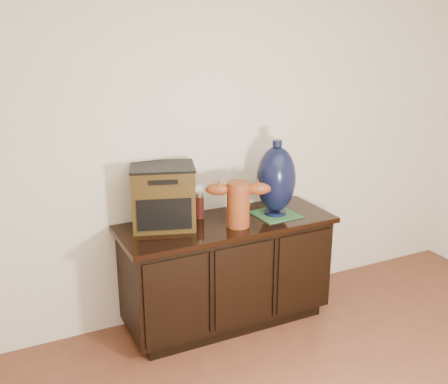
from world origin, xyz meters
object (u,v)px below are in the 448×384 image
terracotta_vessel (238,202)px  spray_can (199,206)px  lamp_base (276,180)px  sideboard (227,271)px  tv_radio (163,196)px

terracotta_vessel → spray_can: (-0.17, 0.25, -0.08)m
lamp_base → spray_can: 0.55m
sideboard → lamp_base: lamp_base is taller
sideboard → lamp_base: bearing=-4.7°
tv_radio → spray_can: tv_radio is taller
lamp_base → spray_can: lamp_base is taller
lamp_base → spray_can: size_ratio=2.88×
sideboard → lamp_base: size_ratio=2.81×
tv_radio → spray_can: (0.27, 0.03, -0.11)m
tv_radio → spray_can: bearing=25.2°
tv_radio → lamp_base: lamp_base is taller
spray_can → terracotta_vessel: bearing=-56.3°
sideboard → spray_can: bearing=132.9°
terracotta_vessel → lamp_base: size_ratio=0.80×
sideboard → spray_can: 0.50m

